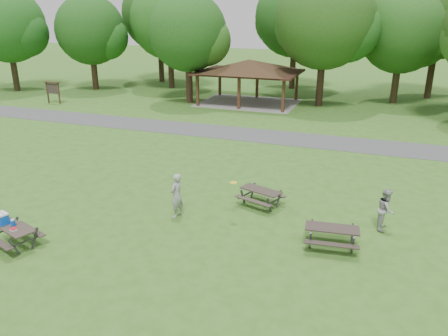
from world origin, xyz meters
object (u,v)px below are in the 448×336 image
picnic_table_near (10,227)px  picnic_table_middle (261,193)px  frisbee_thrower (177,195)px  frisbee_catcher (386,209)px

picnic_table_near → picnic_table_middle: (7.27, 6.09, -0.14)m
picnic_table_near → frisbee_thrower: (4.43, 3.99, 0.21)m
frisbee_thrower → frisbee_catcher: size_ratio=1.12×
frisbee_catcher → frisbee_thrower: bearing=105.8°
picnic_table_near → frisbee_catcher: (12.15, 5.66, 0.11)m
frisbee_catcher → picnic_table_middle: bearing=88.6°
picnic_table_middle → frisbee_thrower: 3.55m
picnic_table_near → picnic_table_middle: 9.48m
picnic_table_near → frisbee_thrower: 5.97m
picnic_table_near → picnic_table_middle: bearing=40.0°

